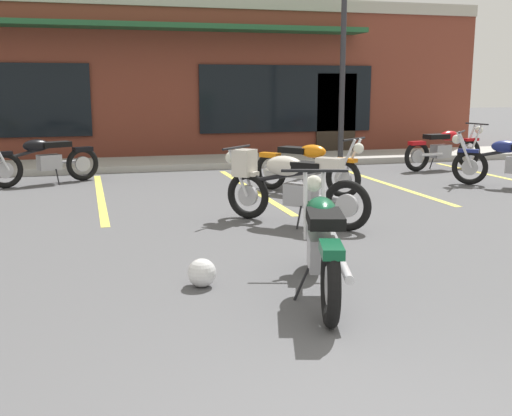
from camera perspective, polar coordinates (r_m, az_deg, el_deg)
ground_plane at (r=6.33m, az=-1.20°, el=-5.18°), size 80.00×80.00×0.00m
sidewalk_kerb at (r=14.16m, az=-9.26°, el=4.05°), size 22.00×1.80×0.14m
brick_storefront_building at (r=18.14m, az=-10.88°, el=11.55°), size 18.08×6.06×3.94m
painted_stall_lines at (r=10.63m, az=-7.13°, el=1.43°), size 12.97×4.80×0.01m
motorcycle_foreground_classic at (r=5.36m, az=6.06°, el=-3.12°), size 0.91×2.06×0.98m
motorcycle_black_cruiser at (r=10.40m, az=4.66°, el=3.83°), size 1.47×1.80×0.98m
motorcycle_silver_naked at (r=8.09m, az=2.90°, el=2.24°), size 1.63×1.67×0.98m
motorcycle_blue_standard at (r=12.02m, az=-18.89°, el=4.24°), size 1.98×1.13×0.98m
motorcycle_green_cafe_racer at (r=14.05m, az=16.90°, el=5.27°), size 2.10×0.79×0.98m
motorcycle_orange_scrambler at (r=11.93m, az=22.36°, el=3.96°), size 1.72×1.58×0.98m
helmet_on_pavement at (r=5.63m, az=-4.98°, el=-5.92°), size 0.26×0.26×0.26m
parking_lot_lamp_post at (r=13.95m, az=8.23°, el=16.22°), size 0.24×0.76×4.65m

